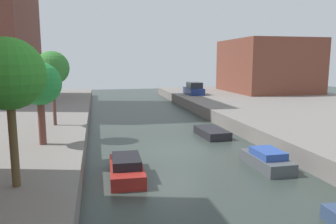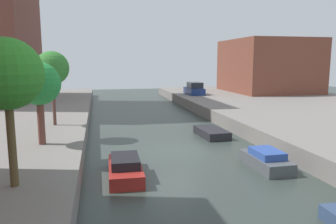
% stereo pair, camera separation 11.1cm
% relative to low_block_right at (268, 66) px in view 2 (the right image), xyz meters
% --- Properties ---
extents(ground_plane, '(84.00, 84.00, 0.00)m').
position_rel_low_block_right_xyz_m(ground_plane, '(-18.00, -22.32, -4.42)').
color(ground_plane, '#333D38').
extents(low_block_right, '(10.00, 11.32, 6.83)m').
position_rel_low_block_right_xyz_m(low_block_right, '(0.00, 0.00, 0.00)').
color(low_block_right, brown).
rests_on(low_block_right, quay_right).
extents(street_tree_2, '(2.26, 2.26, 4.77)m').
position_rel_low_block_right_xyz_m(street_tree_2, '(-24.96, -28.79, 0.19)').
color(street_tree_2, brown).
rests_on(street_tree_2, quay_left).
extents(street_tree_3, '(2.06, 2.06, 4.01)m').
position_rel_low_block_right_xyz_m(street_tree_3, '(-24.96, -23.28, -0.49)').
color(street_tree_3, brown).
rests_on(street_tree_3, quay_left).
extents(street_tree_4, '(2.08, 2.08, 4.66)m').
position_rel_low_block_right_xyz_m(street_tree_4, '(-24.96, -18.33, 0.18)').
color(street_tree_4, brown).
rests_on(street_tree_4, quay_left).
extents(parked_car, '(1.84, 4.21, 1.50)m').
position_rel_low_block_right_xyz_m(parked_car, '(-10.62, -1.51, -2.79)').
color(parked_car, navy).
rests_on(parked_car, quay_right).
extents(moored_boat_left_2, '(1.51, 3.52, 0.94)m').
position_rel_low_block_right_xyz_m(moored_boat_left_2, '(-21.15, -25.99, -4.02)').
color(moored_boat_left_2, maroon).
rests_on(moored_boat_left_2, ground_plane).
extents(moored_boat_right_2, '(1.37, 3.04, 0.90)m').
position_rel_low_block_right_xyz_m(moored_boat_right_2, '(-14.51, -26.18, -4.03)').
color(moored_boat_right_2, '#4C5156').
rests_on(moored_boat_right_2, ground_plane).
extents(moored_boat_right_3, '(1.69, 3.14, 0.52)m').
position_rel_low_block_right_xyz_m(moored_boat_right_3, '(-14.80, -19.43, -4.15)').
color(moored_boat_right_3, '#232328').
rests_on(moored_boat_right_3, ground_plane).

